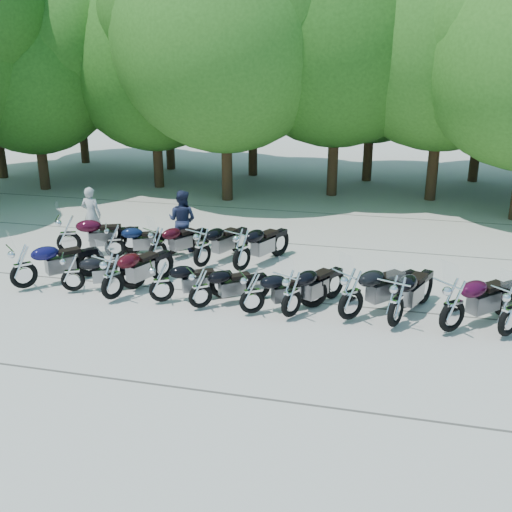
% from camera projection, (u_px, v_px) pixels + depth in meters
% --- Properties ---
extents(ground, '(90.00, 90.00, 0.00)m').
position_uv_depth(ground, '(241.00, 322.00, 13.78)').
color(ground, '#A49E94').
rests_on(ground, ground).
extents(tree_1, '(6.97, 6.97, 8.55)m').
position_uv_depth(tree_1, '(32.00, 71.00, 25.10)').
color(tree_1, '#3A2614').
rests_on(tree_1, ground).
extents(tree_2, '(7.31, 7.31, 8.97)m').
position_uv_depth(tree_2, '(153.00, 64.00, 25.43)').
color(tree_2, '#3A2614').
rests_on(tree_2, ground).
extents(tree_3, '(8.70, 8.70, 10.67)m').
position_uv_depth(tree_3, '(225.00, 38.00, 22.81)').
color(tree_3, '#3A2614').
rests_on(tree_3, ground).
extents(tree_4, '(9.13, 9.13, 11.20)m').
position_uv_depth(tree_4, '(338.00, 30.00, 23.50)').
color(tree_4, '#3A2614').
rests_on(tree_4, ground).
extents(tree_5, '(9.04, 9.04, 11.10)m').
position_uv_depth(tree_5, '(446.00, 31.00, 22.72)').
color(tree_5, '#3A2614').
rests_on(tree_5, ground).
extents(tree_9, '(7.59, 7.59, 9.32)m').
position_uv_depth(tree_9, '(76.00, 57.00, 31.11)').
color(tree_9, '#3A2614').
rests_on(tree_9, ground).
extents(tree_10, '(7.78, 7.78, 9.55)m').
position_uv_depth(tree_10, '(166.00, 55.00, 29.34)').
color(tree_10, '#3A2614').
rests_on(tree_10, ground).
extents(tree_11, '(7.56, 7.56, 9.28)m').
position_uv_depth(tree_11, '(253.00, 59.00, 27.89)').
color(tree_11, '#3A2614').
rests_on(tree_11, ground).
extents(tree_12, '(7.88, 7.88, 9.67)m').
position_uv_depth(tree_12, '(374.00, 54.00, 26.62)').
color(tree_12, '#3A2614').
rests_on(tree_12, ground).
extents(tree_13, '(8.31, 8.31, 10.20)m').
position_uv_depth(tree_13, '(488.00, 46.00, 26.35)').
color(tree_13, '#3A2614').
rests_on(tree_13, ground).
extents(motorcycle_0, '(2.18, 2.34, 1.39)m').
position_uv_depth(motorcycle_0, '(23.00, 265.00, 15.34)').
color(motorcycle_0, '#0F0D3C').
rests_on(motorcycle_0, ground).
extents(motorcycle_1, '(2.15, 1.45, 1.17)m').
position_uv_depth(motorcycle_1, '(72.00, 272.00, 15.21)').
color(motorcycle_1, black).
rests_on(motorcycle_1, ground).
extents(motorcycle_2, '(1.59, 2.55, 1.38)m').
position_uv_depth(motorcycle_2, '(112.00, 275.00, 14.68)').
color(motorcycle_2, '#33070D').
rests_on(motorcycle_2, ground).
extents(motorcycle_3, '(2.19, 1.59, 1.21)m').
position_uv_depth(motorcycle_3, '(161.00, 281.00, 14.55)').
color(motorcycle_3, black).
rests_on(motorcycle_3, ground).
extents(motorcycle_4, '(2.04, 1.78, 1.18)m').
position_uv_depth(motorcycle_4, '(200.00, 287.00, 14.22)').
color(motorcycle_4, black).
rests_on(motorcycle_4, ground).
extents(motorcycle_5, '(2.18, 1.68, 1.22)m').
position_uv_depth(motorcycle_5, '(252.00, 292.00, 13.91)').
color(motorcycle_5, black).
rests_on(motorcycle_5, ground).
extents(motorcycle_6, '(1.74, 2.40, 1.32)m').
position_uv_depth(motorcycle_6, '(292.00, 293.00, 13.71)').
color(motorcycle_6, black).
rests_on(motorcycle_6, ground).
extents(motorcycle_7, '(2.29, 2.42, 1.45)m').
position_uv_depth(motorcycle_7, '(351.00, 293.00, 13.54)').
color(motorcycle_7, black).
rests_on(motorcycle_7, ground).
extents(motorcycle_8, '(1.61, 2.57, 1.39)m').
position_uv_depth(motorcycle_8, '(397.00, 300.00, 13.22)').
color(motorcycle_8, black).
rests_on(motorcycle_8, ground).
extents(motorcycle_9, '(2.38, 2.37, 1.46)m').
position_uv_depth(motorcycle_9, '(453.00, 304.00, 12.94)').
color(motorcycle_9, '#30061D').
rests_on(motorcycle_9, ground).
extents(motorcycle_10, '(2.13, 2.33, 1.37)m').
position_uv_depth(motorcycle_10, '(510.00, 310.00, 12.77)').
color(motorcycle_10, black).
rests_on(motorcycle_10, ground).
extents(motorcycle_11, '(2.64, 1.69, 1.44)m').
position_uv_depth(motorcycle_11, '(68.00, 234.00, 17.86)').
color(motorcycle_11, '#330716').
rests_on(motorcycle_11, ground).
extents(motorcycle_12, '(2.21, 1.52, 1.21)m').
position_uv_depth(motorcycle_12, '(115.00, 240.00, 17.65)').
color(motorcycle_12, '#0C1634').
rests_on(motorcycle_12, ground).
extents(motorcycle_13, '(1.72, 2.24, 1.25)m').
position_uv_depth(motorcycle_13, '(157.00, 244.00, 17.25)').
color(motorcycle_13, black).
rests_on(motorcycle_13, ground).
extents(motorcycle_14, '(1.62, 2.50, 1.36)m').
position_uv_depth(motorcycle_14, '(202.00, 246.00, 16.87)').
color(motorcycle_14, black).
rests_on(motorcycle_14, ground).
extents(motorcycle_15, '(1.73, 2.60, 1.42)m').
position_uv_depth(motorcycle_15, '(242.00, 249.00, 16.56)').
color(motorcycle_15, black).
rests_on(motorcycle_15, ground).
extents(rider_0, '(0.66, 0.44, 1.80)m').
position_uv_depth(rider_0, '(91.00, 215.00, 19.23)').
color(rider_0, '#A1A1A3').
rests_on(rider_0, ground).
extents(rider_1, '(1.00, 0.82, 1.89)m').
position_uv_depth(rider_1, '(182.00, 220.00, 18.44)').
color(rider_1, '#1E2440').
rests_on(rider_1, ground).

